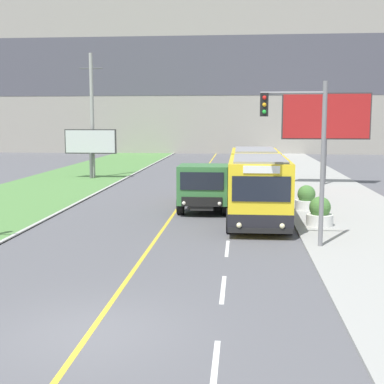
{
  "coord_description": "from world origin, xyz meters",
  "views": [
    {
      "loc": [
        3.17,
        -10.7,
        4.54
      ],
      "look_at": [
        1.1,
        12.17,
        1.4
      ],
      "focal_mm": 50.0,
      "sensor_mm": 36.0,
      "label": 1
    }
  ],
  "objects_px": {
    "car_distant": "(248,167)",
    "billboard_large": "(326,118)",
    "city_bus": "(256,182)",
    "dump_truck": "(205,187)",
    "traffic_light_mast": "(304,143)",
    "billboard_small": "(91,143)",
    "utility_pole_far": "(92,116)",
    "planter_round_near": "(320,213)",
    "planter_round_second": "(306,199)"
  },
  "relations": [
    {
      "from": "car_distant",
      "to": "planter_round_second",
      "type": "distance_m",
      "value": 16.81
    },
    {
      "from": "city_bus",
      "to": "planter_round_second",
      "type": "distance_m",
      "value": 2.77
    },
    {
      "from": "billboard_large",
      "to": "billboard_small",
      "type": "relative_size",
      "value": 1.59
    },
    {
      "from": "car_distant",
      "to": "billboard_small",
      "type": "relative_size",
      "value": 1.08
    },
    {
      "from": "utility_pole_far",
      "to": "billboard_small",
      "type": "height_order",
      "value": "utility_pole_far"
    },
    {
      "from": "city_bus",
      "to": "dump_truck",
      "type": "relative_size",
      "value": 1.9
    },
    {
      "from": "dump_truck",
      "to": "traffic_light_mast",
      "type": "distance_m",
      "value": 8.77
    },
    {
      "from": "car_distant",
      "to": "billboard_large",
      "type": "bearing_deg",
      "value": -48.83
    },
    {
      "from": "utility_pole_far",
      "to": "billboard_large",
      "type": "height_order",
      "value": "utility_pole_far"
    },
    {
      "from": "dump_truck",
      "to": "traffic_light_mast",
      "type": "relative_size",
      "value": 1.09
    },
    {
      "from": "car_distant",
      "to": "utility_pole_far",
      "type": "bearing_deg",
      "value": -167.63
    },
    {
      "from": "dump_truck",
      "to": "planter_round_second",
      "type": "xyz_separation_m",
      "value": [
        5.03,
        0.36,
        -0.59
      ]
    },
    {
      "from": "city_bus",
      "to": "billboard_large",
      "type": "relative_size",
      "value": 1.92
    },
    {
      "from": "dump_truck",
      "to": "traffic_light_mast",
      "type": "xyz_separation_m",
      "value": [
        3.95,
        -7.42,
        2.52
      ]
    },
    {
      "from": "car_distant",
      "to": "billboard_small",
      "type": "xyz_separation_m",
      "value": [
        -12.04,
        -3.18,
        2.04
      ]
    },
    {
      "from": "planter_round_near",
      "to": "billboard_small",
      "type": "bearing_deg",
      "value": 130.26
    },
    {
      "from": "billboard_large",
      "to": "billboard_small",
      "type": "distance_m",
      "value": 17.5
    },
    {
      "from": "dump_truck",
      "to": "planter_round_second",
      "type": "height_order",
      "value": "dump_truck"
    },
    {
      "from": "billboard_small",
      "to": "planter_round_second",
      "type": "xyz_separation_m",
      "value": [
        14.7,
        -13.41,
        -2.11
      ]
    },
    {
      "from": "planter_round_near",
      "to": "city_bus",
      "type": "bearing_deg",
      "value": 128.46
    },
    {
      "from": "car_distant",
      "to": "billboard_small",
      "type": "bearing_deg",
      "value": -165.2
    },
    {
      "from": "utility_pole_far",
      "to": "traffic_light_mast",
      "type": "xyz_separation_m",
      "value": [
        13.59,
        -21.74,
        -1.09
      ]
    },
    {
      "from": "traffic_light_mast",
      "to": "billboard_small",
      "type": "bearing_deg",
      "value": 122.72
    },
    {
      "from": "traffic_light_mast",
      "to": "billboard_small",
      "type": "relative_size",
      "value": 1.47
    },
    {
      "from": "utility_pole_far",
      "to": "planter_round_near",
      "type": "bearing_deg",
      "value": -50.67
    },
    {
      "from": "city_bus",
      "to": "car_distant",
      "type": "distance_m",
      "value": 17.4
    },
    {
      "from": "billboard_large",
      "to": "planter_round_near",
      "type": "xyz_separation_m",
      "value": [
        -2.41,
        -14.74,
        -3.98
      ]
    },
    {
      "from": "dump_truck",
      "to": "billboard_small",
      "type": "xyz_separation_m",
      "value": [
        -9.67,
        13.78,
        1.53
      ]
    },
    {
      "from": "car_distant",
      "to": "utility_pole_far",
      "type": "xyz_separation_m",
      "value": [
        -12.01,
        -2.63,
        4.12
      ]
    },
    {
      "from": "planter_round_second",
      "to": "utility_pole_far",
      "type": "bearing_deg",
      "value": 136.42
    },
    {
      "from": "car_distant",
      "to": "billboard_small",
      "type": "height_order",
      "value": "billboard_small"
    },
    {
      "from": "dump_truck",
      "to": "planter_round_near",
      "type": "xyz_separation_m",
      "value": [
        5.11,
        -3.67,
        -0.58
      ]
    },
    {
      "from": "city_bus",
      "to": "planter_round_near",
      "type": "relative_size",
      "value": 9.82
    },
    {
      "from": "car_distant",
      "to": "planter_round_near",
      "type": "relative_size",
      "value": 3.49
    },
    {
      "from": "traffic_light_mast",
      "to": "car_distant",
      "type": "bearing_deg",
      "value": 93.71
    },
    {
      "from": "dump_truck",
      "to": "traffic_light_mast",
      "type": "bearing_deg",
      "value": -61.98
    },
    {
      "from": "dump_truck",
      "to": "utility_pole_far",
      "type": "distance_m",
      "value": 17.64
    },
    {
      "from": "city_bus",
      "to": "car_distant",
      "type": "height_order",
      "value": "city_bus"
    },
    {
      "from": "city_bus",
      "to": "planter_round_second",
      "type": "xyz_separation_m",
      "value": [
        2.5,
        0.79,
        -0.89
      ]
    },
    {
      "from": "billboard_large",
      "to": "planter_round_near",
      "type": "height_order",
      "value": "billboard_large"
    },
    {
      "from": "traffic_light_mast",
      "to": "billboard_large",
      "type": "distance_m",
      "value": 18.85
    },
    {
      "from": "city_bus",
      "to": "billboard_small",
      "type": "relative_size",
      "value": 3.05
    },
    {
      "from": "traffic_light_mast",
      "to": "planter_round_second",
      "type": "relative_size",
      "value": 4.79
    },
    {
      "from": "traffic_light_mast",
      "to": "planter_round_second",
      "type": "height_order",
      "value": "traffic_light_mast"
    },
    {
      "from": "car_distant",
      "to": "planter_round_near",
      "type": "distance_m",
      "value": 20.81
    },
    {
      "from": "dump_truck",
      "to": "car_distant",
      "type": "bearing_deg",
      "value": 82.04
    },
    {
      "from": "billboard_large",
      "to": "billboard_small",
      "type": "height_order",
      "value": "billboard_large"
    },
    {
      "from": "city_bus",
      "to": "utility_pole_far",
      "type": "xyz_separation_m",
      "value": [
        -12.17,
        14.75,
        3.31
      ]
    },
    {
      "from": "planter_round_near",
      "to": "planter_round_second",
      "type": "relative_size",
      "value": 1.01
    },
    {
      "from": "dump_truck",
      "to": "planter_round_near",
      "type": "bearing_deg",
      "value": -35.72
    }
  ]
}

